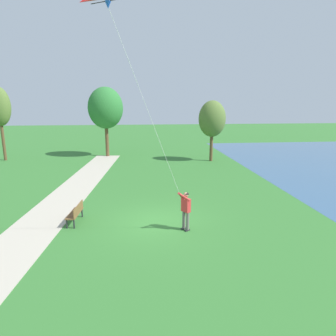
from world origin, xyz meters
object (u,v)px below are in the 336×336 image
Objects in this scene: person_kite_flyer at (186,208)px; park_bench_near_walkway at (76,212)px; tree_treeline_right at (106,108)px; tree_lakeside_near at (212,119)px.

person_kite_flyer reaches higher than park_bench_near_walkway.
tree_treeline_right reaches higher than park_bench_near_walkway.
tree_lakeside_near is at bearing 72.16° from person_kite_flyer.
park_bench_near_walkway is 0.22× the size of tree_treeline_right.
tree_lakeside_near is (9.86, 13.84, 3.44)m from park_bench_near_walkway.
person_kite_flyer is 0.32× the size of tree_lakeside_near.
park_bench_near_walkway is 0.27× the size of tree_lakeside_near.
park_bench_near_walkway is at bearing 164.84° from person_kite_flyer.
tree_lakeside_near is at bearing 54.54° from park_bench_near_walkway.
park_bench_near_walkway is (-4.97, 1.35, -0.54)m from person_kite_flyer.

